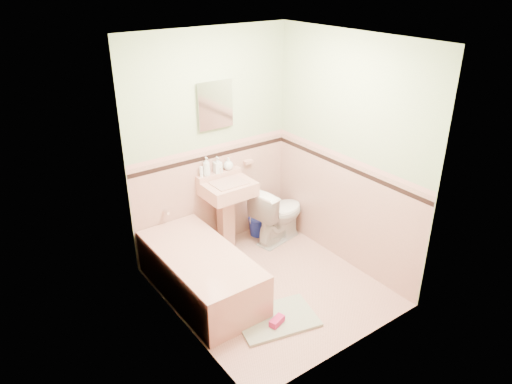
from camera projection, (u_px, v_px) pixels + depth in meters
floor at (270, 286)px, 5.01m from camera, size 2.20×2.20×0.00m
ceiling at (274, 39)px, 3.93m from camera, size 2.20×2.20×0.00m
wall_back at (211, 145)px, 5.28m from camera, size 2.50×0.00×2.50m
wall_front at (359, 224)px, 3.67m from camera, size 2.50×0.00×2.50m
wall_left at (176, 206)px, 3.95m from camera, size 0.00×2.50×2.50m
wall_right at (347, 155)px, 5.00m from camera, size 0.00×2.50×2.50m
wainscot_back at (214, 198)px, 5.55m from camera, size 2.00×0.00×2.00m
wainscot_front at (350, 292)px, 3.96m from camera, size 2.00×0.00×2.00m
wainscot_left at (182, 271)px, 4.23m from camera, size 0.00×2.20×2.20m
wainscot_right at (342, 210)px, 5.28m from camera, size 0.00×2.20×2.20m
accent_back at (212, 156)px, 5.32m from camera, size 2.00×0.00×2.00m
accent_front at (355, 238)px, 3.74m from camera, size 2.00×0.00×2.00m
accent_left at (179, 219)px, 4.01m from camera, size 0.00×2.20×2.20m
accent_right at (345, 167)px, 5.05m from camera, size 0.00×2.20×2.20m
cap_back at (212, 148)px, 5.28m from camera, size 2.00×0.00×2.00m
cap_front at (357, 227)px, 3.69m from camera, size 2.00×0.00×2.00m
cap_left at (178, 208)px, 3.97m from camera, size 0.00×2.20×2.20m
cap_right at (346, 158)px, 5.00m from camera, size 0.00×2.20×2.20m
bathtub at (201, 274)px, 4.82m from camera, size 0.70×1.50×0.45m
tub_faucet at (166, 212)px, 5.18m from camera, size 0.04×0.12×0.04m
sink at (228, 217)px, 5.48m from camera, size 0.55×0.48×0.87m
sink_faucet at (221, 172)px, 5.36m from camera, size 0.02×0.02×0.10m
medicine_cabinet at (215, 105)px, 5.09m from camera, size 0.39×0.04×0.49m
soap_dish at (248, 162)px, 5.63m from camera, size 0.11×0.07×0.04m
soap_bottle_left at (206, 166)px, 5.27m from camera, size 0.09×0.09×0.22m
soap_bottle_mid at (218, 165)px, 5.35m from camera, size 0.09×0.09×0.19m
soap_bottle_right at (228, 164)px, 5.44m from camera, size 0.14×0.14×0.15m
tube at (201, 172)px, 5.26m from camera, size 0.04×0.04×0.12m
toilet at (278, 213)px, 5.72m from camera, size 0.76×0.53×0.71m
bucket at (258, 226)px, 5.93m from camera, size 0.30×0.30×0.23m
bath_mat at (276, 319)px, 4.53m from camera, size 0.83×0.65×0.03m
shoe at (277, 321)px, 4.43m from camera, size 0.18×0.12×0.06m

